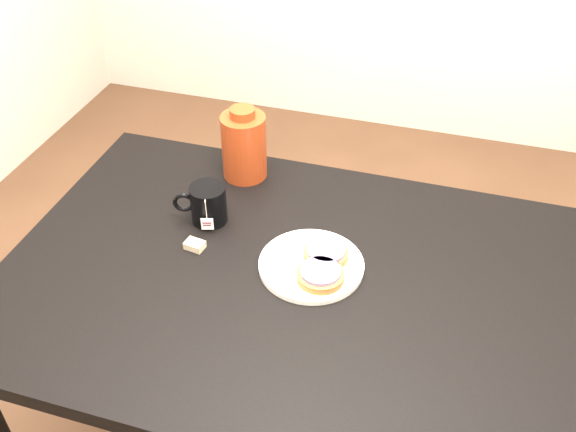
{
  "coord_description": "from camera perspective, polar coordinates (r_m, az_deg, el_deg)",
  "views": [
    {
      "loc": [
        0.25,
        -1.0,
        1.76
      ],
      "look_at": [
        -0.09,
        0.13,
        0.81
      ],
      "focal_mm": 40.0,
      "sensor_mm": 36.0,
      "label": 1
    }
  ],
  "objects": [
    {
      "name": "bagel_package",
      "position": [
        1.72,
        -3.93,
        6.3
      ],
      "size": [
        0.12,
        0.12,
        0.2
      ],
      "rotation": [
        0.0,
        0.0,
        0.03
      ],
      "color": "maroon",
      "rests_on": "table"
    },
    {
      "name": "teabag_pouch",
      "position": [
        1.53,
        -8.29,
        -2.57
      ],
      "size": [
        0.05,
        0.04,
        0.02
      ],
      "primitive_type": "cube",
      "rotation": [
        0.0,
        0.0,
        -0.16
      ],
      "color": "#C6B793",
      "rests_on": "table"
    },
    {
      "name": "table",
      "position": [
        1.5,
        1.8,
        -7.97
      ],
      "size": [
        1.4,
        0.9,
        0.75
      ],
      "color": "black",
      "rests_on": "ground_plane"
    },
    {
      "name": "bagel_front",
      "position": [
        1.42,
        2.9,
        -5.21
      ],
      "size": [
        0.15,
        0.15,
        0.03
      ],
      "color": "brown",
      "rests_on": "plate"
    },
    {
      "name": "mug",
      "position": [
        1.59,
        -7.16,
        1.08
      ],
      "size": [
        0.14,
        0.11,
        0.1
      ],
      "rotation": [
        0.0,
        0.0,
        0.29
      ],
      "color": "black",
      "rests_on": "table"
    },
    {
      "name": "plate",
      "position": [
        1.47,
        2.08,
        -4.32
      ],
      "size": [
        0.24,
        0.24,
        0.02
      ],
      "color": "white",
      "rests_on": "table"
    },
    {
      "name": "bagel_back",
      "position": [
        1.48,
        3.39,
        -3.26
      ],
      "size": [
        0.14,
        0.14,
        0.03
      ],
      "color": "brown",
      "rests_on": "plate"
    }
  ]
}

